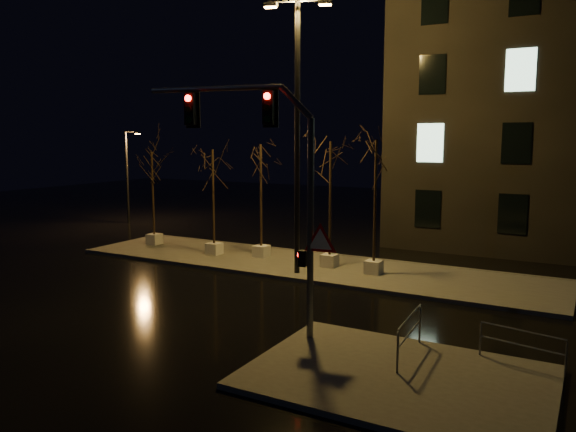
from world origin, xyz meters
The scene contains 13 objects.
ground centered at (0.00, 0.00, 0.00)m, with size 90.00×90.00×0.00m, color black.
median centered at (0.00, 6.00, 0.07)m, with size 22.00×5.00×0.15m, color #484641.
sidewalk_corner centered at (7.50, -3.50, 0.07)m, with size 7.00×5.00×0.15m, color #484641.
tree_0 centered at (-9.00, 6.26, 3.94)m, with size 1.80×1.80×5.00m.
tree_1 centered at (-4.68, 5.71, 4.08)m, with size 1.80×1.80×5.18m.
tree_2 centered at (-2.34, 6.27, 4.28)m, with size 1.80×1.80×5.45m.
tree_3 centered at (1.34, 5.99, 4.40)m, with size 1.80×1.80×5.60m.
tree_4 centered at (3.47, 5.72, 4.46)m, with size 1.80×1.80×5.68m.
traffic_signal_mast centered at (3.37, -2.40, 4.79)m, with size 5.73×0.95×7.06m.
streetlight_main centered at (0.61, 4.31, 6.49)m, with size 2.70×1.13×10.98m.
streetlight_far centered at (-16.28, 11.87, 3.40)m, with size 1.21×0.39×6.18m.
guard_rail_a centered at (10.00, -1.50, 0.74)m, with size 2.07×0.46×0.91m.
guard_rail_b centered at (7.41, -2.31, 0.86)m, with size 0.16×2.32×1.10m.
Camera 1 is at (11.37, -15.94, 5.76)m, focal length 35.00 mm.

